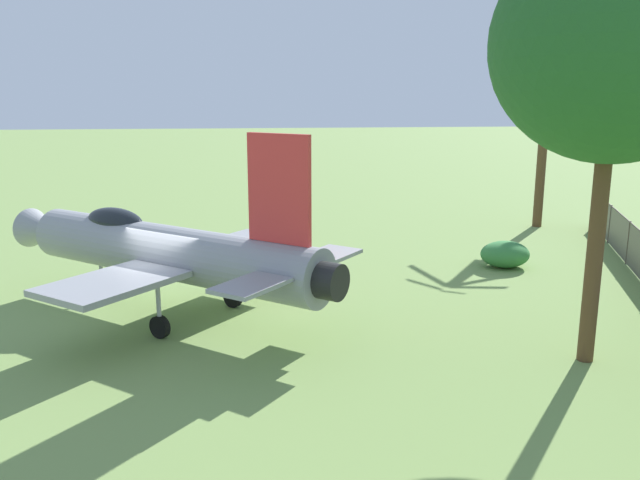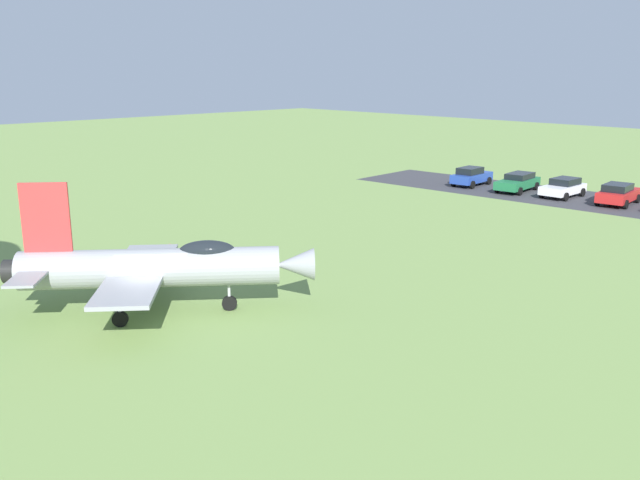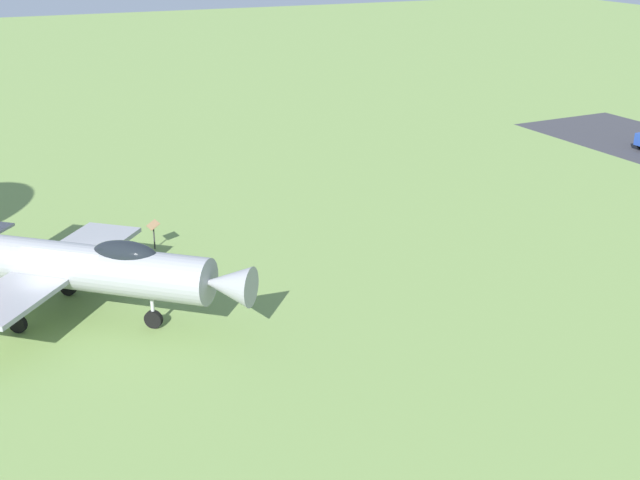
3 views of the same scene
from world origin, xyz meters
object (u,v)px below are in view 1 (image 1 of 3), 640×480
palm_tree (543,137)px  shrub_near_fence (505,254)px  shade_tree (615,44)px  display_jet (161,249)px

palm_tree → shrub_near_fence: size_ratio=4.50×
shade_tree → shrub_near_fence: bearing=-99.6°
shade_tree → palm_tree: bearing=-110.9°
shade_tree → shrub_near_fence: (-1.41, -8.34, -6.77)m
palm_tree → shade_tree: bearing=69.1°
display_jet → shrub_near_fence: size_ratio=5.98×
shrub_near_fence → palm_tree: bearing=-122.6°
shade_tree → palm_tree: size_ratio=1.23×
display_jet → palm_tree: (-16.20, -10.63, 2.31)m
display_jet → shade_tree: 12.54m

